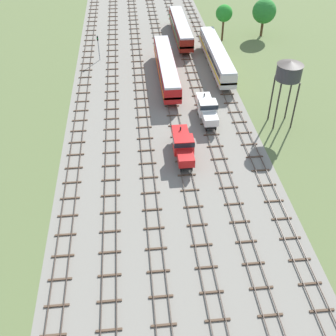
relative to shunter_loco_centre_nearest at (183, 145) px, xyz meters
The scene contains 17 objects.
ground_plane 20.58m from the shunter_loco_centre_nearest, 96.96° to the left, with size 480.00×480.00×0.00m, color #5B6B3D.
ballast_bed 20.58m from the shunter_loco_centre_nearest, 96.96° to the left, with size 28.81×176.00×0.01m, color gray.
track_far_left 26.08m from the shunter_loco_centre_nearest, 124.91° to the left, with size 2.40×126.00×0.29m.
track_left 23.61m from the shunter_loco_centre_nearest, 114.95° to the left, with size 2.40×126.00×0.29m.
track_centre_left 21.98m from the shunter_loco_centre_nearest, 103.09° to the left, with size 2.40×126.00×0.29m.
track_centre 21.42m from the shunter_loco_centre_nearest, 90.00° to the left, with size 2.40×126.00×0.29m.
track_centre_right 21.98m from the shunter_loco_centre_nearest, 76.91° to the left, with size 2.40×126.00×0.29m.
track_right 23.61m from the shunter_loco_centre_nearest, 65.05° to the left, with size 2.40×126.00×0.29m.
shunter_loco_centre_nearest is the anchor object (origin of this frame).
shunter_loco_centre_right_near 10.53m from the shunter_loco_centre_nearest, 61.87° to the left, with size 2.74×8.46×3.10m.
passenger_coach_centre_mid 23.47m from the shunter_loco_centre_nearest, 90.00° to the left, with size 2.96×22.00×3.80m.
passenger_coach_right_midfar 29.21m from the shunter_loco_centre_nearest, 70.13° to the left, with size 2.96×22.00×3.80m.
diesel_railcar_centre_right_far 42.83m from the shunter_loco_centre_nearest, 83.35° to the left, with size 2.96×20.50×3.80m.
water_tower 18.69m from the shunter_loco_centre_nearest, 23.66° to the left, with size 3.81×3.81×10.25m.
signal_post_nearest 35.61m from the shunter_loco_centre_nearest, 110.40° to the left, with size 0.28×0.47×4.98m.
lineside_tree_0 43.53m from the shunter_loco_centre_nearest, 71.25° to the left, with size 3.52×3.52×7.63m.
lineside_tree_1 48.76m from the shunter_loco_centre_nearest, 61.56° to the left, with size 5.11×5.11×7.98m.
Camera 1 is at (-4.13, -9.74, 34.66)m, focal length 44.12 mm.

